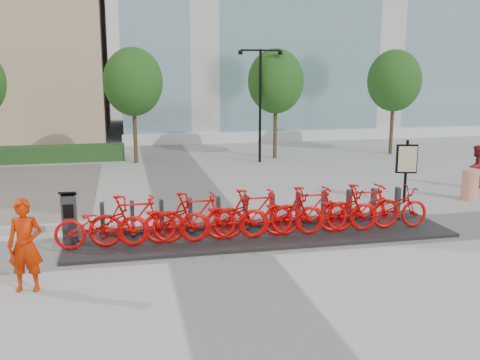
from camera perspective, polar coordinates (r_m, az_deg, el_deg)
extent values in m
plane|color=#A5A5A5|center=(13.05, -2.90, -6.66)|extent=(120.00, 120.00, 0.00)
cube|color=#1F4521|center=(25.88, -18.88, 2.68)|extent=(6.00, 1.20, 0.70)
cylinder|color=brown|center=(24.37, -11.14, 5.30)|extent=(0.18, 0.18, 3.00)
ellipsoid|color=#195218|center=(24.24, -11.34, 10.24)|extent=(2.60, 2.60, 2.99)
cylinder|color=brown|center=(25.36, 3.77, 5.73)|extent=(0.18, 0.18, 3.00)
ellipsoid|color=#195218|center=(25.23, 3.84, 10.48)|extent=(2.60, 2.60, 2.99)
cylinder|color=brown|center=(27.62, 15.89, 5.80)|extent=(0.18, 0.18, 3.00)
ellipsoid|color=#195218|center=(27.50, 16.13, 10.15)|extent=(2.60, 2.60, 2.99)
cylinder|color=black|center=(24.05, 2.16, 7.82)|extent=(0.12, 0.12, 5.00)
cube|color=black|center=(23.90, 1.13, 13.68)|extent=(0.90, 0.08, 0.08)
cube|color=black|center=(24.13, 3.27, 13.64)|extent=(0.90, 0.08, 0.08)
cylinder|color=black|center=(23.80, 0.05, 13.45)|extent=(0.20, 0.20, 0.18)
cylinder|color=black|center=(24.25, 4.32, 13.38)|extent=(0.20, 0.20, 0.18)
cube|color=black|center=(13.58, 2.33, -5.75)|extent=(9.60, 2.40, 0.08)
imported|color=#D00403|center=(12.68, -14.60, -4.62)|extent=(2.08, 0.73, 1.09)
imported|color=#D00403|center=(12.65, -11.35, -4.23)|extent=(2.02, 0.57, 1.21)
imported|color=#D00403|center=(12.69, -8.08, -4.34)|extent=(2.08, 0.73, 1.09)
imported|color=#D00403|center=(12.74, -4.85, -3.91)|extent=(2.02, 0.57, 1.21)
imported|color=#D00403|center=(12.87, -1.66, -4.00)|extent=(2.08, 0.73, 1.09)
imported|color=#D00403|center=(13.00, 1.46, -3.56)|extent=(2.02, 0.57, 1.21)
imported|color=#D00403|center=(13.20, 4.51, -3.63)|extent=(2.08, 0.73, 1.09)
imported|color=#D00403|center=(13.41, 7.46, -3.19)|extent=(2.02, 0.57, 1.21)
imported|color=#D00403|center=(13.68, 10.30, -3.24)|extent=(2.08, 0.73, 1.09)
imported|color=#D00403|center=(13.95, 13.05, -2.81)|extent=(2.02, 0.57, 1.21)
imported|color=#D00403|center=(14.28, 15.65, -2.86)|extent=(2.08, 0.73, 1.09)
cube|color=#2E2D32|center=(13.22, -17.73, -3.99)|extent=(0.33, 0.29, 1.16)
cube|color=black|center=(13.07, -17.89, -1.38)|extent=(0.40, 0.34, 0.15)
cube|color=black|center=(13.02, -17.85, -3.21)|extent=(0.23, 0.03, 0.32)
imported|color=#B62100|center=(10.80, -21.93, -6.49)|extent=(0.70, 0.50, 1.78)
imported|color=maroon|center=(20.49, 23.86, 1.29)|extent=(0.94, 0.87, 1.54)
cylinder|color=#FC4A15|center=(18.64, 23.32, -0.46)|extent=(0.58, 0.58, 1.00)
cylinder|color=black|center=(17.42, 17.27, 0.85)|extent=(0.09, 0.09, 1.99)
cube|color=black|center=(17.35, 17.35, 2.17)|extent=(0.65, 0.25, 0.90)
cube|color=beige|center=(17.30, 17.43, 2.14)|extent=(0.55, 0.16, 0.79)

